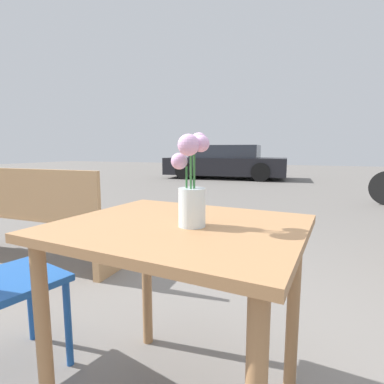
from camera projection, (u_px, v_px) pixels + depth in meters
name	position (u px, v px, depth m)	size (l,w,h in m)	color
table_front	(180.00, 256.00, 1.07)	(0.89, 0.77, 0.74)	#9E7047
flower_vase	(192.00, 188.00, 0.99)	(0.14, 0.14, 0.31)	silver
bench_near	(19.00, 211.00, 2.59)	(1.85, 0.41, 0.85)	tan
parked_car	(226.00, 162.00, 10.56)	(4.26, 2.07, 1.16)	black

